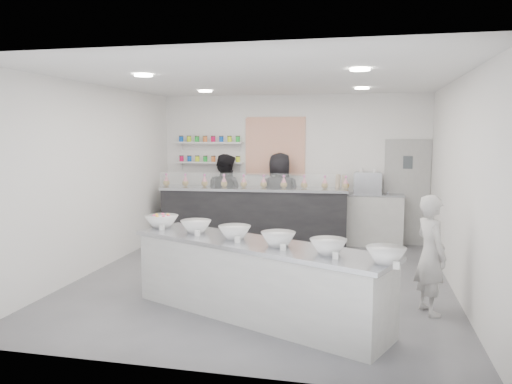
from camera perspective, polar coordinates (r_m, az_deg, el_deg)
floor at (r=7.71m, az=0.73°, el=-10.01°), size 6.00×6.00×0.00m
ceiling at (r=7.42m, az=0.76°, el=12.75°), size 6.00×6.00×0.00m
back_wall at (r=10.36m, az=4.12°, el=2.74°), size 5.50×0.00×5.50m
left_wall at (r=8.42m, az=-17.92°, el=1.49°), size 0.00×6.00×6.00m
right_wall at (r=7.37m, az=22.17°, el=0.61°), size 0.00×6.00×6.00m
back_door at (r=10.30m, az=16.84°, el=-0.07°), size 0.88×0.04×2.10m
pattern_panel at (r=10.37m, az=2.20°, el=5.25°), size 1.25×0.03×1.20m
jar_shelf_lower at (r=10.66m, az=-5.32°, el=3.38°), size 1.45×0.22×0.04m
jar_shelf_upper at (r=10.64m, az=-5.34°, el=5.64°), size 1.45×0.22×0.04m
preserve_jars at (r=10.62m, az=-5.37°, el=4.88°), size 1.45×0.10×0.56m
downlight_0 at (r=6.91m, az=-12.75°, el=12.86°), size 0.24×0.24×0.02m
downlight_1 at (r=6.27m, az=11.80°, el=13.52°), size 0.24×0.24×0.02m
downlight_2 at (r=9.32m, az=-5.81°, el=11.38°), size 0.24×0.24×0.02m
downlight_3 at (r=8.86m, az=12.02°, el=11.51°), size 0.24×0.24×0.02m
prep_counter at (r=6.11m, az=-0.03°, el=-10.01°), size 3.43×2.09×0.93m
back_bar at (r=9.98m, az=-0.27°, el=-2.76°), size 3.74×0.93×1.15m
sneeze_guard at (r=9.56m, az=-0.57°, el=1.24°), size 3.64×0.27×0.31m
espresso_ledge at (r=10.15m, az=12.59°, el=-3.08°), size 1.39×0.44×1.03m
espresso_machine at (r=10.06m, az=12.64°, el=0.97°), size 0.53×0.37×0.41m
cup_stacks at (r=10.07m, az=9.68°, el=0.92°), size 0.24×0.24×0.37m
prep_bowls at (r=5.98m, az=-0.03°, el=-5.00°), size 3.54×1.94×0.16m
label_cards at (r=5.49m, az=1.06°, el=-6.56°), size 3.31×0.04×0.07m
cookie_bags at (r=9.88m, az=-0.27°, el=1.24°), size 3.73×0.39×0.25m
woman_prep at (r=6.53m, az=19.34°, el=-6.77°), size 0.54×0.64×1.48m
staff_left at (r=10.33m, az=-3.56°, el=-0.63°), size 1.06×0.96×1.79m
staff_right at (r=10.08m, az=2.73°, el=-0.68°), size 1.02×0.80×1.84m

